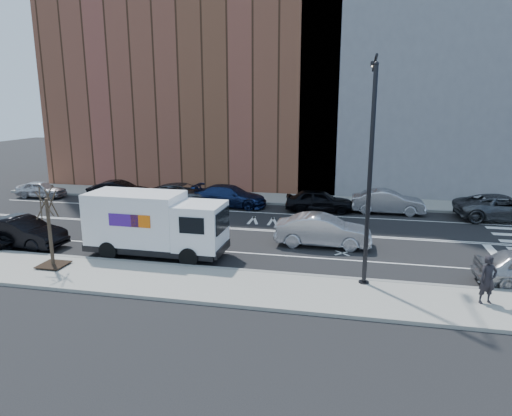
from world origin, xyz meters
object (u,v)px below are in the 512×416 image
at_px(fedex_van, 155,223).
at_px(pedestrian, 488,280).
at_px(far_parked_a, 41,189).
at_px(driving_sedan, 323,231).
at_px(far_parked_b, 120,191).

xyz_separation_m(fedex_van, pedestrian, (14.61, -2.86, -0.58)).
relative_size(far_parked_a, pedestrian, 2.08).
bearing_deg(driving_sedan, far_parked_b, 63.71).
xyz_separation_m(far_parked_b, driving_sedan, (16.13, -7.91, 0.05)).
xyz_separation_m(far_parked_b, pedestrian, (22.66, -14.14, 0.30)).
relative_size(far_parked_b, pedestrian, 2.54).
bearing_deg(fedex_van, far_parked_b, 126.60).
distance_m(far_parked_b, pedestrian, 26.71).
distance_m(far_parked_b, driving_sedan, 17.97).
xyz_separation_m(fedex_van, far_parked_a, (-14.95, 11.28, -1.01)).
bearing_deg(pedestrian, fedex_van, 147.86).
distance_m(fedex_van, far_parked_a, 18.75).
bearing_deg(far_parked_b, pedestrian, -127.99).
distance_m(far_parked_a, driving_sedan, 24.35).
bearing_deg(fedex_van, far_parked_a, 144.04).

